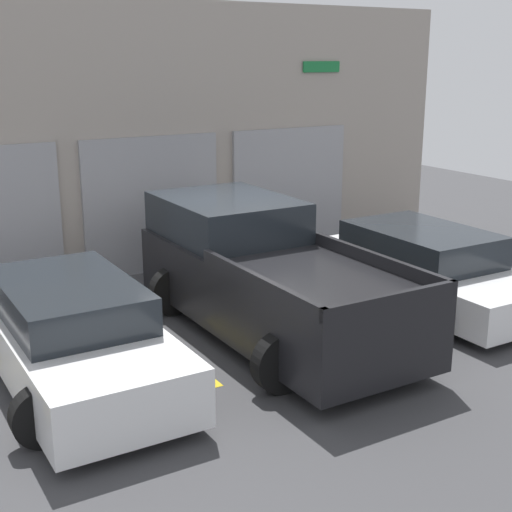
# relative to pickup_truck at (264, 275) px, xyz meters

# --- Properties ---
(ground_plane) EXTENTS (28.00, 28.00, 0.00)m
(ground_plane) POSITION_rel_pickup_truck_xyz_m (0.00, 0.75, -0.86)
(ground_plane) COLOR #3D3D3F
(shophouse_building) EXTENTS (13.17, 0.68, 4.97)m
(shophouse_building) POSITION_rel_pickup_truck_xyz_m (-0.01, 4.03, 1.58)
(shophouse_building) COLOR #9E9389
(shophouse_building) RESTS_ON ground
(pickup_truck) EXTENTS (2.54, 5.14, 1.84)m
(pickup_truck) POSITION_rel_pickup_truck_xyz_m (0.00, 0.00, 0.00)
(pickup_truck) COLOR black
(pickup_truck) RESTS_ON ground
(sedan_white) EXTENTS (2.23, 4.37, 1.24)m
(sedan_white) POSITION_rel_pickup_truck_xyz_m (2.96, -0.23, -0.28)
(sedan_white) COLOR white
(sedan_white) RESTS_ON ground
(sedan_side) EXTENTS (2.18, 4.42, 1.30)m
(sedan_side) POSITION_rel_pickup_truck_xyz_m (-2.96, -0.24, -0.25)
(sedan_side) COLOR white
(sedan_side) RESTS_ON ground
(parking_stripe_left) EXTENTS (0.12, 2.20, 0.01)m
(parking_stripe_left) POSITION_rel_pickup_truck_xyz_m (-1.48, -0.27, -0.86)
(parking_stripe_left) COLOR gold
(parking_stripe_left) RESTS_ON ground
(parking_stripe_centre) EXTENTS (0.12, 2.20, 0.01)m
(parking_stripe_centre) POSITION_rel_pickup_truck_xyz_m (1.48, -0.27, -0.86)
(parking_stripe_centre) COLOR gold
(parking_stripe_centre) RESTS_ON ground
(parking_stripe_right) EXTENTS (0.12, 2.20, 0.01)m
(parking_stripe_right) POSITION_rel_pickup_truck_xyz_m (4.45, -0.27, -0.86)
(parking_stripe_right) COLOR gold
(parking_stripe_right) RESTS_ON ground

